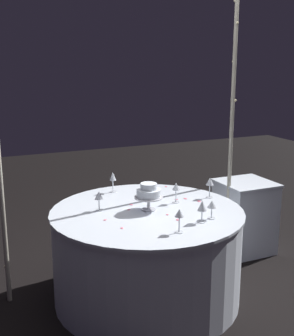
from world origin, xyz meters
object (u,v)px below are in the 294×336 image
Objects in this scene: wine_glass_3 at (202,207)px; wine_glass_0 at (179,214)px; decorative_arch at (127,93)px; tiered_cake at (149,193)px; wine_glass_2 at (176,188)px; wine_glass_6 at (210,182)px; wine_glass_4 at (113,177)px; wine_glass_5 at (99,196)px; wine_glass_1 at (212,205)px; main_table at (147,255)px; side_table at (245,216)px.

wine_glass_0 is at bearing -156.00° from wine_glass_3.
tiered_cake is (0.01, -0.40, -0.72)m from decorative_arch.
wine_glass_6 is (0.32, 0.01, 0.00)m from wine_glass_2.
wine_glass_4 reaches higher than wine_glass_3.
wine_glass_3 is 1.06× the size of wine_glass_5.
wine_glass_4 is at bearing 114.90° from wine_glass_1.
wine_glass_5 reaches higher than main_table.
wine_glass_2 is 0.32m from wine_glass_6.
wine_glass_1 is at bearing -45.92° from tiered_cake.
tiered_cake is 1.63× the size of wine_glass_1.
tiered_cake is at bearing -160.00° from side_table.
wine_glass_3 is at bearing -159.73° from wine_glass_1.
wine_glass_0 reaches higher than wine_glass_1.
main_table is at bearing -164.96° from wine_glass_2.
wine_glass_1 is (-0.90, -0.81, 0.48)m from side_table.
wine_glass_6 is (0.61, -0.31, -0.73)m from decorative_arch.
wine_glass_6 is (0.60, 0.59, 0.00)m from wine_glass_0.
wine_glass_0 is at bearing -135.53° from wine_glass_6.
tiered_cake is 0.58m from wine_glass_4.
wine_glass_3 is at bearing -71.43° from wine_glass_4.
side_table is at bearing 37.43° from wine_glass_0.
side_table is 3.96× the size of wine_glass_4.
decorative_arch is 0.86m from wine_glass_5.
wine_glass_0 is 1.22× the size of wine_glass_1.
side_table is 3.22× the size of tiered_cake.
main_table is 9.04× the size of wine_glass_0.
main_table is 8.88× the size of wine_glass_2.
tiered_cake is 1.38× the size of wine_glass_3.
decorative_arch is 15.61× the size of wine_glass_3.
wine_glass_6 is (0.61, 0.09, 0.50)m from main_table.
decorative_arch is 13.92× the size of wine_glass_4.
wine_glass_1 is 0.84× the size of wine_glass_3.
wine_glass_6 is at bearing 8.11° from main_table.
wine_glass_0 is at bearing -85.46° from wine_glass_4.
wine_glass_6 is (0.95, -0.06, 0.02)m from wine_glass_5.
wine_glass_0 is at bearing -89.26° from decorative_arch.
wine_glass_4 is (-0.07, 0.57, 0.50)m from main_table.
wine_glass_5 is (-1.59, -0.30, 0.49)m from side_table.
wine_glass_0 is 1.07m from wine_glass_4.
wine_glass_1 is (0.34, -0.35, -0.04)m from tiered_cake.
wine_glass_1 is 0.51m from wine_glass_6.
wine_glass_3 is (-1.00, -0.85, 0.50)m from side_table.
wine_glass_1 reaches higher than side_table.
decorative_arch is at bearing -177.66° from side_table.
wine_glass_2 reaches higher than wine_glass_1.
wine_glass_6 is at bearing -35.05° from wine_glass_4.
wine_glass_5 is at bearing -169.33° from side_table.
wine_glass_5 is (-0.63, 0.07, -0.01)m from wine_glass_2.
side_table is at bearing 41.88° from wine_glass_1.
wine_glass_0 is 0.84m from wine_glass_6.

